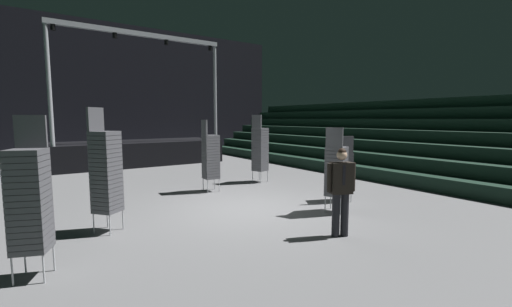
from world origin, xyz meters
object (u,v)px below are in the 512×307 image
at_px(stage_riser, 138,151).
at_px(chair_stack_mid_right, 260,149).
at_px(chair_stack_rear_left, 29,198).
at_px(man_with_tie, 341,187).
at_px(chair_stack_front_left, 211,156).
at_px(chair_stack_mid_left, 336,170).
at_px(chair_stack_mid_centre, 106,170).
at_px(chair_stack_front_right, 343,168).

relative_size(stage_riser, chair_stack_mid_right, 3.29).
bearing_deg(chair_stack_mid_right, chair_stack_rear_left, -75.28).
height_order(man_with_tie, chair_stack_front_left, chair_stack_front_left).
xyz_separation_m(stage_riser, chair_stack_front_left, (0.16, -7.76, 0.45)).
height_order(man_with_tie, chair_stack_mid_left, chair_stack_mid_left).
bearing_deg(man_with_tie, chair_stack_front_left, -62.77).
height_order(stage_riser, man_with_tie, stage_riser).
xyz_separation_m(man_with_tie, chair_stack_mid_left, (1.19, 1.20, 0.06)).
bearing_deg(chair_stack_mid_centre, chair_stack_front_right, 131.21).
xyz_separation_m(chair_stack_front_left, chair_stack_front_right, (2.45, -3.12, -0.21)).
distance_m(chair_stack_front_left, chair_stack_mid_left, 4.05).
bearing_deg(chair_stack_rear_left, man_with_tie, -173.42).
xyz_separation_m(chair_stack_front_right, chair_stack_mid_left, (-0.99, -0.66, 0.13)).
relative_size(chair_stack_front_right, chair_stack_mid_centre, 0.73).
bearing_deg(man_with_tie, stage_riser, -63.88).
height_order(chair_stack_mid_left, chair_stack_mid_right, chair_stack_mid_right).
distance_m(chair_stack_front_right, chair_stack_mid_right, 3.54).
bearing_deg(chair_stack_front_left, stage_riser, -174.60).
distance_m(man_with_tie, chair_stack_front_right, 2.87).
xyz_separation_m(stage_riser, man_with_tie, (0.41, -12.74, 0.31)).
distance_m(chair_stack_mid_right, chair_stack_rear_left, 7.90).
distance_m(stage_riser, chair_stack_rear_left, 12.28).
distance_m(chair_stack_front_right, chair_stack_mid_centre, 5.90).
bearing_deg(chair_stack_mid_right, chair_stack_mid_centre, -81.42).
bearing_deg(man_with_tie, chair_stack_rear_left, 9.25).
bearing_deg(chair_stack_mid_right, stage_riser, -178.90).
bearing_deg(stage_riser, chair_stack_mid_centre, -107.96).
relative_size(chair_stack_mid_left, chair_stack_mid_centre, 0.83).
bearing_deg(stage_riser, man_with_tie, -88.14).
bearing_deg(man_with_tie, chair_stack_mid_right, -85.12).
bearing_deg(chair_stack_rear_left, chair_stack_mid_centre, -108.04).
xyz_separation_m(chair_stack_front_left, chair_stack_mid_left, (1.45, -3.78, -0.08)).
xyz_separation_m(stage_riser, chair_stack_rear_left, (-4.47, -11.43, 0.50)).
relative_size(chair_stack_mid_left, chair_stack_mid_right, 0.86).
xyz_separation_m(chair_stack_front_left, chair_stack_mid_right, (2.15, 0.40, 0.08)).
relative_size(stage_riser, chair_stack_front_right, 4.38).
relative_size(chair_stack_mid_right, chair_stack_mid_centre, 0.97).
bearing_deg(chair_stack_front_left, man_with_tie, 7.22).
xyz_separation_m(chair_stack_mid_left, chair_stack_mid_right, (0.70, 4.18, 0.17)).
height_order(stage_riser, chair_stack_front_left, stage_riser).
height_order(chair_stack_front_left, chair_stack_mid_centre, chair_stack_mid_centre).
distance_m(chair_stack_front_left, chair_stack_rear_left, 5.90).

